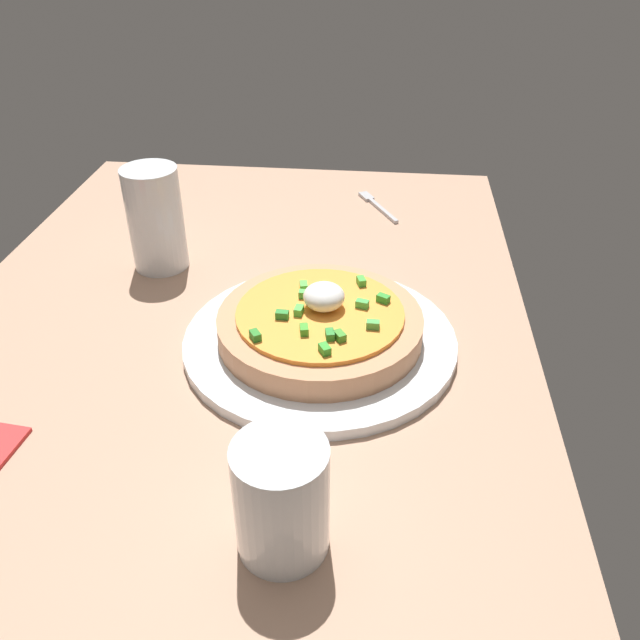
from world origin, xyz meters
TOP-DOWN VIEW (x-y plane):
  - dining_table at (0.00, 0.00)cm, footprint 90.95×64.99cm
  - plate at (-3.94, -9.91)cm, footprint 28.38×28.38cm
  - pizza at (-3.93, -9.93)cm, footprint 21.12×21.12cm
  - cup_near at (-28.55, -9.75)cm, footprint 6.79×6.79cm
  - cup_far at (11.05, 11.73)cm, footprint 6.74×6.74cm
  - fork at (31.78, -14.58)cm, footprint 10.30×6.22cm

SIDE VIEW (x-z plane):
  - dining_table at x=0.00cm, z-range 0.00..3.30cm
  - fork at x=31.78cm, z-range 3.30..3.80cm
  - plate at x=-3.94cm, z-range 3.30..4.50cm
  - pizza at x=-3.93cm, z-range 3.22..8.99cm
  - cup_near at x=-28.55cm, z-range 2.90..12.39cm
  - cup_far at x=11.05cm, z-range 2.61..15.40cm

